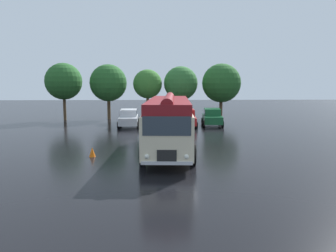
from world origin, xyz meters
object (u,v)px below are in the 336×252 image
object	(u,v)px
vintage_bus	(169,121)
traffic_cone	(92,152)
car_mid_left	(160,118)
car_near_left	(129,118)
car_far_right	(212,117)
car_mid_right	(186,118)

from	to	relation	value
vintage_bus	traffic_cone	world-z (taller)	vintage_bus
car_mid_left	car_near_left	bearing A→B (deg)	-179.34
vintage_bus	car_mid_left	distance (m)	11.64
vintage_bus	car_far_right	xyz separation A→B (m)	(4.71, 12.14, -1.05)
car_near_left	traffic_cone	bearing A→B (deg)	-94.65
car_far_right	traffic_cone	xyz separation A→B (m)	(-9.13, -13.24, -0.57)
car_near_left	car_mid_right	world-z (taller)	same
vintage_bus	car_far_right	distance (m)	13.07
car_near_left	car_mid_left	xyz separation A→B (m)	(2.94, 0.03, 0.00)
car_mid_left	traffic_cone	xyz separation A→B (m)	(-3.97, -12.69, -0.57)
vintage_bus	car_mid_right	distance (m)	11.65
vintage_bus	car_mid_left	size ratio (longest dim) A/B	2.39
car_mid_left	car_mid_right	xyz separation A→B (m)	(2.54, -0.17, 0.00)
car_mid_left	traffic_cone	world-z (taller)	car_mid_left
traffic_cone	car_near_left	bearing A→B (deg)	85.35
vintage_bus	car_mid_left	xyz separation A→B (m)	(-0.45, 11.59, -1.05)
car_mid_right	traffic_cone	xyz separation A→B (m)	(-6.51, -12.52, -0.57)
traffic_cone	vintage_bus	bearing A→B (deg)	13.96
car_far_right	car_near_left	bearing A→B (deg)	-175.84
car_near_left	car_far_right	size ratio (longest dim) A/B	0.98
car_near_left	car_mid_right	size ratio (longest dim) A/B	1.00
car_mid_left	car_far_right	size ratio (longest dim) A/B	0.99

